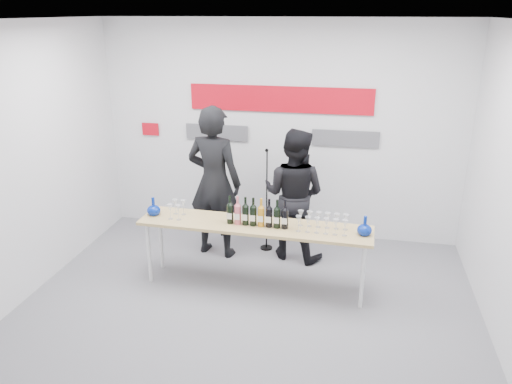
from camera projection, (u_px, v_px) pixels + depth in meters
ground at (249, 303)px, 5.57m from camera, size 5.00×5.00×0.00m
back_wall at (280, 131)px, 6.90m from camera, size 5.00×0.04×3.00m
signage at (276, 110)px, 6.77m from camera, size 3.38×0.02×0.79m
tasting_table at (254, 229)px, 5.67m from camera, size 2.67×0.60×0.80m
wine_bottles at (257, 212)px, 5.55m from camera, size 0.71×0.09×0.33m
decanter_left at (153, 206)px, 5.88m from camera, size 0.16×0.16×0.21m
decanter_right at (365, 225)px, 5.35m from camera, size 0.16×0.16×0.21m
glasses_left at (177, 210)px, 5.82m from camera, size 0.17×0.23×0.18m
glasses_right at (322, 223)px, 5.45m from camera, size 0.57×0.24×0.18m
presenter_left at (214, 182)px, 6.40m from camera, size 0.80×0.60×2.00m
presenter_right at (294, 195)px, 6.37m from camera, size 0.98×0.85×1.72m
mic_stand at (267, 219)px, 6.70m from camera, size 0.17×0.17×1.42m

